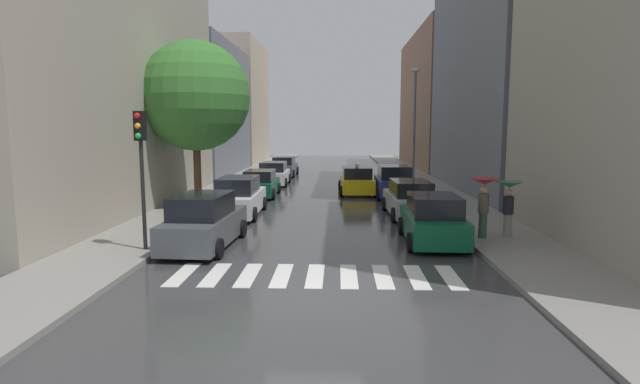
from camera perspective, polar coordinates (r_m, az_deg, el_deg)
ground_plane at (r=35.35m, az=1.09°, el=0.92°), size 28.00×72.00×0.04m
sidewalk_left at (r=36.04m, az=-9.30°, el=1.10°), size 3.00×72.00×0.15m
sidewalk_right at (r=35.83m, az=11.55°, el=1.01°), size 3.00×72.00×0.15m
crosswalk_stripes at (r=13.56m, az=-0.55°, el=-9.54°), size 7.65×2.20×0.01m
building_left_mid at (r=43.17m, az=-13.69°, el=9.04°), size 6.00×14.20×10.73m
building_left_far at (r=57.37m, az=-9.74°, el=9.89°), size 6.00×13.04×13.16m
building_right_mid at (r=33.68m, az=20.85°, el=15.78°), size 6.00×17.31×18.30m
building_right_far at (r=51.92m, az=13.84°, el=10.02°), size 6.00×19.69×13.08m
parked_car_left_nearest at (r=16.97m, az=-13.10°, el=-3.41°), size 2.16×4.68×1.80m
parked_car_left_second at (r=22.71m, az=-9.24°, el=-0.65°), size 2.05×4.73×1.77m
parked_car_left_third at (r=28.85m, az=-6.83°, el=0.90°), size 2.01×4.22×1.54m
parked_car_left_fourth at (r=34.58m, az=-5.31°, el=2.04°), size 2.09×4.22×1.62m
parked_car_left_fifth at (r=41.13m, az=-4.09°, el=2.89°), size 2.06×4.83×1.60m
parked_car_right_nearest at (r=17.52m, az=12.79°, el=-3.21°), size 2.10×4.14×1.69m
parked_car_right_second at (r=22.59m, az=10.20°, el=-0.85°), size 2.14×4.70×1.63m
parked_car_right_third at (r=28.75m, az=8.42°, el=1.08°), size 2.14×4.31×1.82m
taxi_midroad at (r=30.03m, az=4.20°, el=1.26°), size 2.19×4.41×1.81m
pedestrian_foreground at (r=18.57m, az=20.75°, el=-0.64°), size 0.92×0.92×1.94m
pedestrian_near_tree at (r=18.04m, az=18.23°, el=-0.24°), size 1.06×1.06×2.07m
street_tree_left at (r=25.05m, az=-14.08°, el=10.57°), size 5.26×5.26×7.94m
traffic_light_left_corner at (r=16.29m, az=-19.79°, el=4.60°), size 0.30×0.42×4.30m
lamp_post_right at (r=33.27m, az=10.74°, el=8.16°), size 0.60×0.28×7.59m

